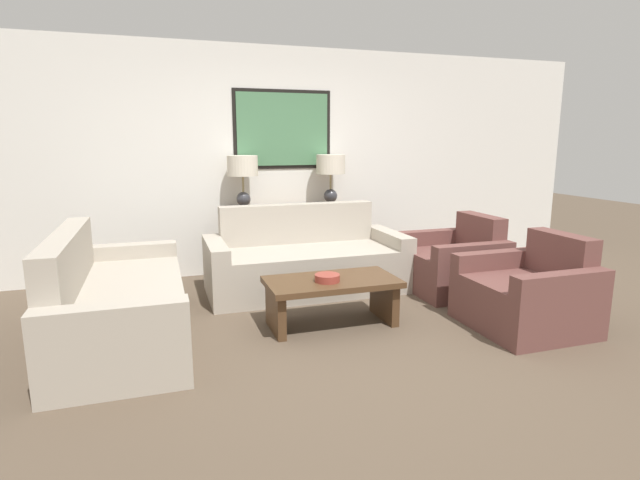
{
  "coord_description": "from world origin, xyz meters",
  "views": [
    {
      "loc": [
        -1.47,
        -3.59,
        1.58
      ],
      "look_at": [
        -0.03,
        0.8,
        0.65
      ],
      "focal_mm": 28.0,
      "sensor_mm": 36.0,
      "label": 1
    }
  ],
  "objects_px": {
    "armchair_near_back_wall": "(453,265)",
    "table_lamp_left": "(243,171)",
    "console_table": "(289,240)",
    "table_lamp_right": "(331,169)",
    "coffee_table": "(332,292)",
    "couch_by_side": "(116,304)",
    "armchair_near_camera": "(528,296)",
    "couch_by_back_wall": "(306,263)",
    "decorative_bowl": "(327,278)"
  },
  "relations": [
    {
      "from": "couch_by_side",
      "to": "table_lamp_right",
      "type": "bearing_deg",
      "value": 33.49
    },
    {
      "from": "couch_by_back_wall",
      "to": "armchair_near_camera",
      "type": "relative_size",
      "value": 2.23
    },
    {
      "from": "couch_by_side",
      "to": "table_lamp_left",
      "type": "bearing_deg",
      "value": 50.17
    },
    {
      "from": "couch_by_back_wall",
      "to": "couch_by_side",
      "type": "xyz_separation_m",
      "value": [
        -1.83,
        -0.84,
        0.0
      ]
    },
    {
      "from": "table_lamp_right",
      "to": "coffee_table",
      "type": "height_order",
      "value": "table_lamp_right"
    },
    {
      "from": "couch_by_back_wall",
      "to": "decorative_bowl",
      "type": "height_order",
      "value": "couch_by_back_wall"
    },
    {
      "from": "coffee_table",
      "to": "table_lamp_right",
      "type": "bearing_deg",
      "value": 71.02
    },
    {
      "from": "table_lamp_left",
      "to": "decorative_bowl",
      "type": "xyz_separation_m",
      "value": [
        0.38,
        -1.85,
        -0.79
      ]
    },
    {
      "from": "console_table",
      "to": "armchair_near_back_wall",
      "type": "bearing_deg",
      "value": -39.68
    },
    {
      "from": "couch_by_back_wall",
      "to": "coffee_table",
      "type": "height_order",
      "value": "couch_by_back_wall"
    },
    {
      "from": "table_lamp_left",
      "to": "table_lamp_right",
      "type": "relative_size",
      "value": 1.0
    },
    {
      "from": "couch_by_back_wall",
      "to": "armchair_near_camera",
      "type": "distance_m",
      "value": 2.21
    },
    {
      "from": "decorative_bowl",
      "to": "armchair_near_camera",
      "type": "bearing_deg",
      "value": -17.4
    },
    {
      "from": "table_lamp_left",
      "to": "couch_by_side",
      "type": "bearing_deg",
      "value": -129.83
    },
    {
      "from": "armchair_near_camera",
      "to": "console_table",
      "type": "bearing_deg",
      "value": 122.1
    },
    {
      "from": "couch_by_back_wall",
      "to": "couch_by_side",
      "type": "bearing_deg",
      "value": -155.3
    },
    {
      "from": "couch_by_side",
      "to": "armchair_near_back_wall",
      "type": "relative_size",
      "value": 2.23
    },
    {
      "from": "armchair_near_back_wall",
      "to": "armchair_near_camera",
      "type": "height_order",
      "value": "same"
    },
    {
      "from": "table_lamp_left",
      "to": "armchair_near_back_wall",
      "type": "xyz_separation_m",
      "value": [
        2.01,
        -1.23,
        -0.96
      ]
    },
    {
      "from": "console_table",
      "to": "couch_by_side",
      "type": "distance_m",
      "value": 2.4
    },
    {
      "from": "couch_by_back_wall",
      "to": "armchair_near_camera",
      "type": "bearing_deg",
      "value": -47.97
    },
    {
      "from": "decorative_bowl",
      "to": "couch_by_back_wall",
      "type": "bearing_deg",
      "value": 82.47
    },
    {
      "from": "console_table",
      "to": "table_lamp_left",
      "type": "relative_size",
      "value": 2.49
    },
    {
      "from": "table_lamp_right",
      "to": "couch_by_back_wall",
      "type": "relative_size",
      "value": 0.29
    },
    {
      "from": "table_lamp_left",
      "to": "coffee_table",
      "type": "relative_size",
      "value": 0.53
    },
    {
      "from": "table_lamp_right",
      "to": "armchair_near_camera",
      "type": "relative_size",
      "value": 0.64
    },
    {
      "from": "coffee_table",
      "to": "console_table",
      "type": "bearing_deg",
      "value": 87.15
    },
    {
      "from": "table_lamp_left",
      "to": "armchair_near_back_wall",
      "type": "bearing_deg",
      "value": -31.45
    },
    {
      "from": "table_lamp_right",
      "to": "coffee_table",
      "type": "bearing_deg",
      "value": -108.98
    },
    {
      "from": "table_lamp_right",
      "to": "coffee_table",
      "type": "relative_size",
      "value": 0.53
    },
    {
      "from": "coffee_table",
      "to": "armchair_near_back_wall",
      "type": "xyz_separation_m",
      "value": [
        1.57,
        0.57,
        -0.02
      ]
    },
    {
      "from": "console_table",
      "to": "armchair_near_back_wall",
      "type": "distance_m",
      "value": 1.93
    },
    {
      "from": "console_table",
      "to": "armchair_near_back_wall",
      "type": "relative_size",
      "value": 1.59
    },
    {
      "from": "table_lamp_right",
      "to": "table_lamp_left",
      "type": "bearing_deg",
      "value": 180.0
    },
    {
      "from": "couch_by_side",
      "to": "armchair_near_camera",
      "type": "relative_size",
      "value": 2.23
    },
    {
      "from": "table_lamp_left",
      "to": "table_lamp_right",
      "type": "height_order",
      "value": "same"
    },
    {
      "from": "armchair_near_camera",
      "to": "armchair_near_back_wall",
      "type": "bearing_deg",
      "value": 90.0
    },
    {
      "from": "couch_by_back_wall",
      "to": "table_lamp_right",
      "type": "bearing_deg",
      "value": 53.67
    },
    {
      "from": "couch_by_back_wall",
      "to": "couch_by_side",
      "type": "relative_size",
      "value": 1.0
    },
    {
      "from": "armchair_near_camera",
      "to": "couch_by_back_wall",
      "type": "bearing_deg",
      "value": 132.03
    },
    {
      "from": "decorative_bowl",
      "to": "console_table",
      "type": "bearing_deg",
      "value": 85.37
    },
    {
      "from": "armchair_near_back_wall",
      "to": "table_lamp_left",
      "type": "bearing_deg",
      "value": 148.55
    },
    {
      "from": "table_lamp_right",
      "to": "armchair_near_camera",
      "type": "height_order",
      "value": "table_lamp_right"
    },
    {
      "from": "couch_by_back_wall",
      "to": "coffee_table",
      "type": "bearing_deg",
      "value": -94.75
    },
    {
      "from": "table_lamp_left",
      "to": "armchair_near_back_wall",
      "type": "height_order",
      "value": "table_lamp_left"
    },
    {
      "from": "table_lamp_left",
      "to": "decorative_bowl",
      "type": "bearing_deg",
      "value": -78.44
    },
    {
      "from": "couch_by_side",
      "to": "decorative_bowl",
      "type": "xyz_separation_m",
      "value": [
        1.68,
        -0.29,
        0.15
      ]
    },
    {
      "from": "table_lamp_left",
      "to": "armchair_near_back_wall",
      "type": "distance_m",
      "value": 2.54
    },
    {
      "from": "table_lamp_left",
      "to": "armchair_near_camera",
      "type": "xyz_separation_m",
      "value": [
        2.01,
        -2.36,
        -0.96
      ]
    },
    {
      "from": "table_lamp_left",
      "to": "table_lamp_right",
      "type": "xyz_separation_m",
      "value": [
        1.06,
        0.0,
        0.0
      ]
    }
  ]
}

